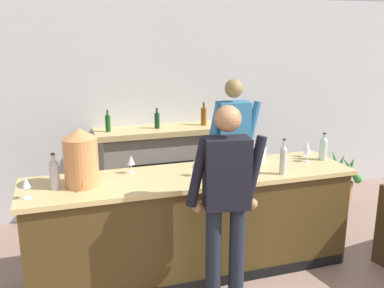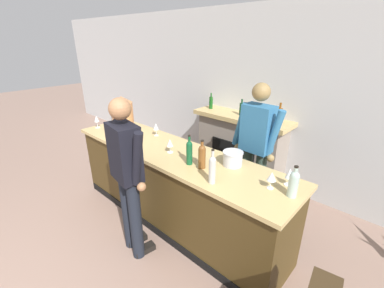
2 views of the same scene
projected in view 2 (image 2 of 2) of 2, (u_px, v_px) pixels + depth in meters
wall_back_panel at (251, 98)px, 4.15m from camera, size 12.00×0.07×2.75m
bar_counter at (173, 186)px, 3.29m from camera, size 3.14×0.78×1.01m
fireplace_stone at (240, 148)px, 4.26m from camera, size 1.60×0.52×1.44m
person_customer at (128, 175)px, 2.60m from camera, size 0.65×0.35×1.78m
person_bartender at (255, 149)px, 3.13m from camera, size 0.66×0.31×1.82m
copper_dispenser at (123, 114)px, 3.64m from camera, size 0.30×0.34×0.52m
ice_bucket_steel at (233, 158)px, 2.72m from camera, size 0.22×0.22×0.15m
wine_bottle_chardonnay_pale at (189, 152)px, 2.72m from camera, size 0.07×0.07×0.33m
wine_bottle_cabernet_heavy at (294, 183)px, 2.16m from camera, size 0.08×0.08×0.29m
wine_bottle_rose_blush at (212, 169)px, 2.36m from camera, size 0.07×0.07×0.34m
wine_bottle_merlot_tall at (202, 156)px, 2.64m from camera, size 0.08×0.08×0.31m
wine_bottle_burgundy_dark at (114, 119)px, 3.82m from camera, size 0.08×0.08×0.32m
wine_glass_back_row at (170, 143)px, 3.01m from camera, size 0.08×0.08×0.17m
wine_glass_front_left at (97, 119)px, 3.85m from camera, size 0.07×0.07×0.19m
wine_glass_near_bucket at (272, 177)px, 2.28m from camera, size 0.08×0.08×0.16m
wine_glass_by_dispenser at (156, 127)px, 3.54m from camera, size 0.08×0.08×0.18m
wine_glass_front_right at (290, 174)px, 2.33m from camera, size 0.07×0.07×0.17m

